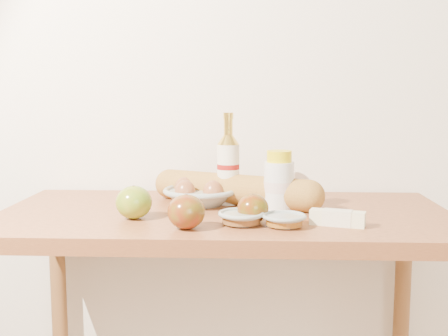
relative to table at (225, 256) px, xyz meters
The scene contains 12 objects.
back_wall 0.62m from the table, 90.00° to the left, with size 3.50×0.02×2.60m, color #EFE5D0.
table is the anchor object (origin of this frame).
bourbon_bottle 0.25m from the table, 86.44° to the left, with size 0.08×0.08×0.26m.
cream_bottle 0.25m from the table, ahead, with size 0.11×0.11×0.16m.
egg_bowl 0.19m from the table, 130.99° to the left, with size 0.22×0.22×0.07m.
baguette 0.19m from the table, 73.21° to the left, with size 0.51×0.29×0.09m.
apple_yellowgreen 0.30m from the table, 155.18° to the right, with size 0.10×0.10×0.08m.
apple_redgreen_front 0.27m from the table, 111.43° to the right, with size 0.11×0.11×0.08m.
apple_redgreen_right 0.22m from the table, 60.22° to the right, with size 0.10×0.10×0.07m.
sugar_bowl 0.21m from the table, 73.00° to the right, with size 0.13×0.13×0.03m.
syrup_bowl 0.27m from the table, 48.93° to the right, with size 0.11×0.11×0.03m.
butter_stick 0.35m from the table, 28.90° to the right, with size 0.13×0.07×0.04m.
Camera 1 is at (0.07, -0.29, 1.22)m, focal length 45.00 mm.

